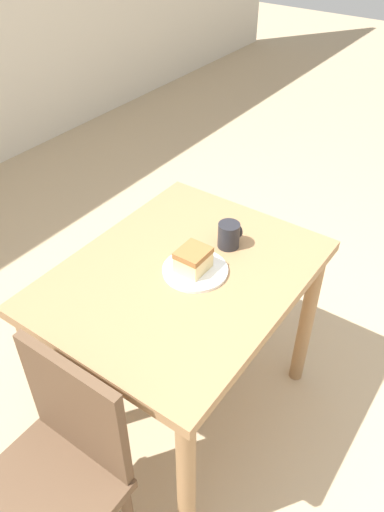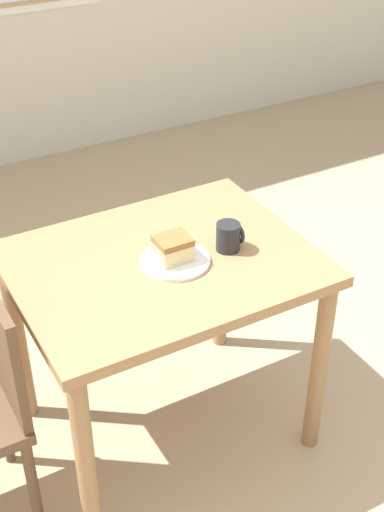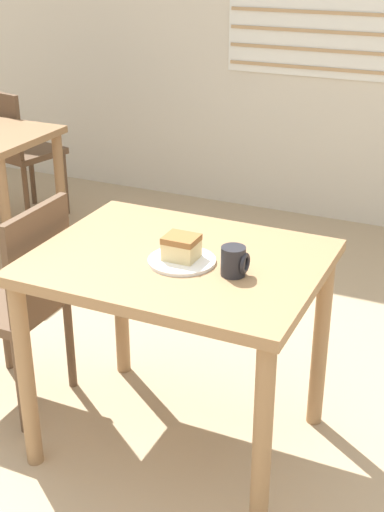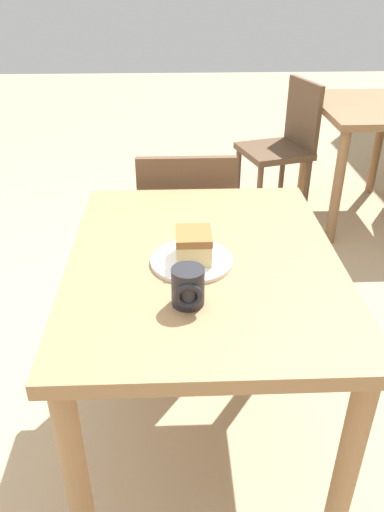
% 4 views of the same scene
% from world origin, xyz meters
% --- Properties ---
extents(wall_back, '(10.00, 0.10, 2.80)m').
position_xyz_m(wall_back, '(0.00, 3.03, 1.40)').
color(wall_back, beige).
rests_on(wall_back, ground_plane).
extents(dining_table_near, '(0.97, 0.76, 0.78)m').
position_xyz_m(dining_table_near, '(-0.05, 0.50, 0.66)').
color(dining_table_near, '#9E754C').
rests_on(dining_table_near, ground_plane).
extents(chair_near_window, '(0.40, 0.40, 0.88)m').
position_xyz_m(chair_near_window, '(-0.73, 0.46, 0.49)').
color(chair_near_window, brown).
rests_on(chair_near_window, ground_plane).
extents(chair_far_opposite, '(0.47, 0.47, 0.88)m').
position_xyz_m(chair_far_opposite, '(-2.00, 2.14, 0.49)').
color(chair_far_opposite, brown).
rests_on(chair_far_opposite, ground_plane).
extents(plate, '(0.23, 0.23, 0.01)m').
position_xyz_m(plate, '(-0.02, 0.46, 0.78)').
color(plate, white).
rests_on(plate, dining_table_near).
extents(cake_slice, '(0.11, 0.10, 0.08)m').
position_xyz_m(cake_slice, '(-0.03, 0.47, 0.83)').
color(cake_slice, '#E5CC89').
rests_on(cake_slice, plate).
extents(coffee_mug, '(0.09, 0.08, 0.10)m').
position_xyz_m(coffee_mug, '(0.17, 0.45, 0.83)').
color(coffee_mug, '#232328').
rests_on(coffee_mug, dining_table_near).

